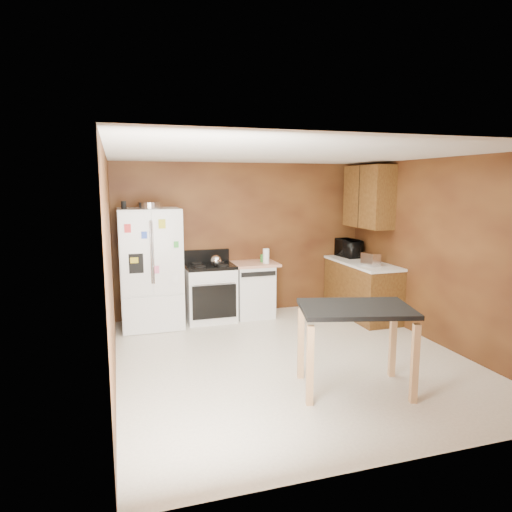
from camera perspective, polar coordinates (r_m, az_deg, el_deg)
name	(u,v)px	position (r m, az deg, el deg)	size (l,w,h in m)	color
floor	(292,359)	(5.85, 4.48, -12.68)	(4.50, 4.50, 0.00)	white
ceiling	(294,154)	(5.44, 4.81, 12.59)	(4.50, 4.50, 0.00)	white
wall_back	(243,239)	(7.62, -1.62, 2.17)	(4.20, 4.20, 0.00)	brown
wall_front	(406,308)	(3.56, 18.22, -6.21)	(4.20, 4.20, 0.00)	brown
wall_left	(110,270)	(5.13, -17.74, -1.62)	(4.50, 4.50, 0.00)	brown
wall_right	(439,252)	(6.57, 21.91, 0.42)	(4.50, 4.50, 0.00)	brown
roasting_pan	(150,205)	(6.91, -13.09, 6.20)	(0.37, 0.37, 0.09)	silver
pen_cup	(124,205)	(6.83, -16.20, 6.13)	(0.08, 0.08, 0.11)	black
kettle	(216,261)	(7.07, -5.04, -0.57)	(0.17, 0.17, 0.17)	silver
paper_towel	(266,256)	(7.33, 1.27, -0.01)	(0.10, 0.10, 0.24)	white
green_canister	(264,258)	(7.47, 0.96, -0.29)	(0.11, 0.11, 0.12)	green
toaster	(371,259)	(7.28, 14.14, -0.41)	(0.17, 0.27, 0.20)	silver
microwave	(349,249)	(8.09, 11.53, 0.88)	(0.50, 0.34, 0.28)	black
refrigerator	(151,268)	(7.04, -13.01, -1.51)	(0.90, 0.80, 1.80)	white
gas_range	(210,292)	(7.30, -5.77, -4.46)	(0.76, 0.68, 1.10)	white
dishwasher	(253,289)	(7.50, -0.39, -4.13)	(0.78, 0.63, 0.89)	white
right_cabinets	(364,261)	(7.68, 13.30, -0.60)	(0.63, 1.58, 2.45)	brown
island	(355,320)	(4.88, 12.33, -7.84)	(1.28, 1.01, 0.91)	black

